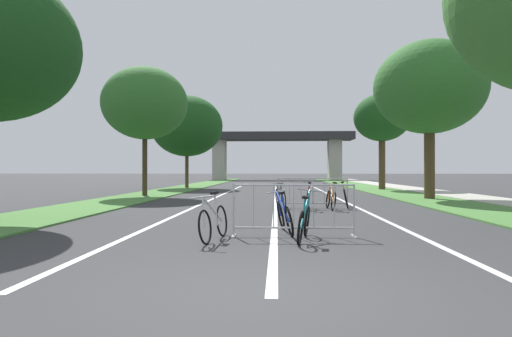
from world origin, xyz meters
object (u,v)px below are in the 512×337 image
Objects in this scene: tree_left_pine_near at (145,103)px; bicycle_orange_5 at (331,199)px; tree_right_maple_mid at (382,118)px; crowd_barrier_second at (313,193)px; bicycle_teal_1 at (304,222)px; bicycle_blue_4 at (284,217)px; crowd_barrier_nearest at (294,211)px; bicycle_silver_2 at (214,221)px; bicycle_yellow_3 at (345,197)px; tree_right_oak_mid at (429,88)px; bicycle_red_6 at (307,198)px; tree_left_oak_near at (187,126)px; bicycle_black_0 at (280,197)px.

tree_left_pine_near is 11.76m from bicycle_orange_5.
tree_right_maple_mid is 15.79m from crowd_barrier_second.
bicycle_teal_1 reaches higher than bicycle_blue_4.
crowd_barrier_nearest is 1.62m from bicycle_silver_2.
tree_left_pine_near is 3.71× the size of bicycle_yellow_3.
tree_right_maple_mid is at bearing 29.31° from tree_left_pine_near.
tree_left_pine_near is 15.17m from bicycle_silver_2.
bicycle_yellow_3 is at bearing 73.16° from crowd_barrier_nearest.
crowd_barrier_second reaches higher than bicycle_blue_4.
bicycle_silver_2 is at bearing -124.36° from tree_right_oak_mid.
bicycle_yellow_3 is (9.08, -6.06, -4.31)m from tree_left_pine_near.
bicycle_red_6 is (-5.84, -5.23, -4.66)m from tree_right_oak_mid.
crowd_barrier_second is 1.45× the size of bicycle_teal_1.
tree_left_oak_near reaches higher than bicycle_orange_5.
bicycle_black_0 is (6.78, -5.96, -4.32)m from tree_left_pine_near.
bicycle_black_0 is (6.64, -15.50, -4.13)m from tree_left_oak_near.
bicycle_orange_5 is at bearing -104.49° from bicycle_silver_2.
tree_right_oak_mid is 13.76m from crowd_barrier_nearest.
tree_right_oak_mid is at bearing -90.70° from tree_right_maple_mid.
crowd_barrier_nearest is (6.99, -12.96, -4.16)m from tree_left_pine_near.
tree_left_oak_near reaches higher than bicycle_red_6.
bicycle_red_6 reaches higher than bicycle_blue_4.
tree_left_oak_near is 3.95× the size of bicycle_teal_1.
bicycle_black_0 is (-1.11, 0.47, -0.16)m from crowd_barrier_second.
tree_left_pine_near is at bearing 172.79° from tree_right_oak_mid.
tree_left_pine_near is 3.79× the size of bicycle_red_6.
tree_left_oak_near is 2.72× the size of crowd_barrier_nearest.
tree_left_pine_near is at bearing 118.35° from crowd_barrier_nearest.
bicycle_teal_1 is at bearing -61.88° from tree_left_pine_near.
tree_right_maple_mid reaches higher than bicycle_black_0.
crowd_barrier_nearest is at bearing -77.75° from bicycle_blue_4.
bicycle_black_0 is 2.30m from bicycle_yellow_3.
bicycle_blue_4 is at bearing -100.11° from crowd_barrier_second.
tree_right_oak_mid is at bearing 19.99° from bicycle_black_0.
bicycle_black_0 is 0.98× the size of bicycle_silver_2.
tree_right_maple_mid is 3.72× the size of bicycle_red_6.
bicycle_yellow_3 is at bearing 85.09° from bicycle_teal_1.
tree_left_pine_near reaches higher than bicycle_blue_4.
bicycle_black_0 is at bearing 147.65° from bicycle_orange_5.
bicycle_orange_5 is at bearing -118.06° from bicycle_yellow_3.
tree_right_oak_mid is at bearing 49.93° from bicycle_blue_4.
tree_left_pine_near reaches higher than bicycle_red_6.
bicycle_orange_5 is at bearing 76.28° from crowd_barrier_nearest.
bicycle_teal_1 is (-6.34, -11.71, -4.67)m from tree_right_oak_mid.
tree_right_oak_mid reaches higher than tree_left_oak_near.
tree_left_oak_near reaches higher than bicycle_blue_4.
tree_right_maple_mid is at bearing -7.99° from tree_left_oak_near.
tree_left_oak_near is 3.89× the size of bicycle_blue_4.
crowd_barrier_nearest is at bearing -73.07° from tree_left_oak_near.
bicycle_yellow_3 reaches higher than bicycle_blue_4.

